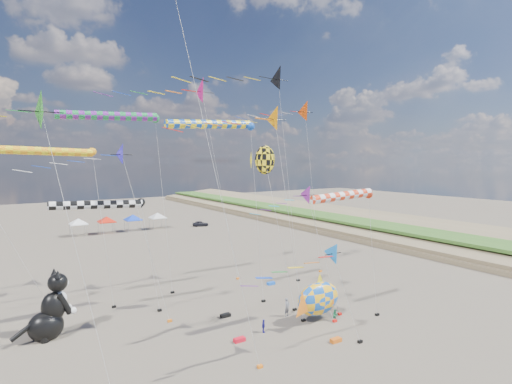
{
  "coord_description": "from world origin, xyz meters",
  "views": [
    {
      "loc": [
        -18.08,
        -18.84,
        13.87
      ],
      "look_at": [
        1.91,
        12.0,
        11.0
      ],
      "focal_mm": 28.0,
      "sensor_mm": 36.0,
      "label": 1
    }
  ],
  "objects": [
    {
      "name": "ground",
      "position": [
        0.0,
        0.0,
        0.0
      ],
      "size": [
        260.0,
        260.0,
        0.0
      ],
      "primitive_type": "plane",
      "color": "#51473B",
      "rests_on": "ground"
    },
    {
      "name": "delta_kite_0",
      "position": [
        11.4,
        17.84,
        19.31
      ],
      "size": [
        11.95,
        2.66,
        20.88
      ],
      "color": "#CB4008",
      "rests_on": "ground"
    },
    {
      "name": "delta_kite_2",
      "position": [
        -11.11,
        13.27,
        14.04
      ],
      "size": [
        10.63,
        1.84,
        15.35
      ],
      "color": "#291FDC",
      "rests_on": "ground"
    },
    {
      "name": "delta_kite_3",
      "position": [
        6.59,
        16.43,
        22.2
      ],
      "size": [
        14.26,
        2.93,
        23.91
      ],
      "color": "black",
      "rests_on": "ground"
    },
    {
      "name": "delta_kite_4",
      "position": [
        -0.34,
        7.08,
        16.95
      ],
      "size": [
        11.56,
        2.26,
        18.4
      ],
      "color": "orange",
      "rests_on": "ground"
    },
    {
      "name": "delta_kite_5",
      "position": [
        1.36,
        20.8,
        21.23
      ],
      "size": [
        13.85,
        3.15,
        23.01
      ],
      "color": "#CD0E6B",
      "rests_on": "ground"
    },
    {
      "name": "delta_kite_6",
      "position": [
        2.89,
        6.4,
        10.79
      ],
      "size": [
        8.82,
        1.71,
        12.02
      ],
      "color": "#8F2494",
      "rests_on": "ground"
    },
    {
      "name": "delta_kite_7",
      "position": [
        0.47,
        1.56,
        6.9
      ],
      "size": [
        9.86,
        1.71,
        8.17
      ],
      "color": "#1A7EDC",
      "rests_on": "ground"
    },
    {
      "name": "delta_kite_9",
      "position": [
        -16.03,
        4.82,
        16.4
      ],
      "size": [
        9.59,
        2.45,
        17.87
      ],
      "color": "#248B19",
      "rests_on": "ground"
    },
    {
      "name": "windsock_0",
      "position": [
        -8.75,
        20.26,
        18.0
      ],
      "size": [
        10.68,
        0.85,
        18.49
      ],
      "color": "#198B3F",
      "rests_on": "ground"
    },
    {
      "name": "windsock_1",
      "position": [
        -14.52,
        19.32,
        14.62
      ],
      "size": [
        9.75,
        0.73,
        15.06
      ],
      "color": "#FFA315",
      "rests_on": "ground"
    },
    {
      "name": "windsock_2",
      "position": [
        5.82,
        4.48,
        10.96
      ],
      "size": [
        7.85,
        0.75,
        11.4
      ],
      "color": "red",
      "rests_on": "ground"
    },
    {
      "name": "windsock_3",
      "position": [
        -10.85,
        16.1,
        10.17
      ],
      "size": [
        9.05,
        0.73,
        10.58
      ],
      "color": "black",
      "rests_on": "ground"
    },
    {
      "name": "windsock_4",
      "position": [
        -1.85,
        12.91,
        17.0
      ],
      "size": [
        9.98,
        0.8,
        17.47
      ],
      "color": "#1247B5",
      "rests_on": "ground"
    },
    {
      "name": "angelfish_kite",
      "position": [
        2.37,
        11.46,
        13.85
      ],
      "size": [
        3.74,
        3.02,
        15.28
      ],
      "color": "yellow",
      "rests_on": "ground"
    },
    {
      "name": "cat_inflatable",
      "position": [
        -15.14,
        15.42,
        2.68
      ],
      "size": [
        4.28,
        2.73,
        5.36
      ],
      "primitive_type": null,
      "rotation": [
        0.0,
        0.0,
        0.2
      ],
      "color": "black",
      "rests_on": "ground"
    },
    {
      "name": "fish_inflatable",
      "position": [
        4.75,
        6.5,
        1.97
      ],
      "size": [
        5.91,
        2.96,
        4.2
      ],
      "color": "blue",
      "rests_on": "ground"
    },
    {
      "name": "person_adult",
      "position": [
        3.13,
        8.79,
        0.82
      ],
      "size": [
        0.69,
        0.55,
        1.64
      ],
      "primitive_type": "imported",
      "rotation": [
        0.0,
        0.0,
        0.29
      ],
      "color": "slate",
      "rests_on": "ground"
    },
    {
      "name": "child_green",
      "position": [
        5.99,
        5.64,
        0.51
      ],
      "size": [
        0.59,
        0.52,
        1.02
      ],
      "primitive_type": "imported",
      "rotation": [
        0.0,
        0.0,
        -0.32
      ],
      "color": "#197747",
      "rests_on": "ground"
    },
    {
      "name": "child_blue",
      "position": [
        -0.55,
        7.1,
        0.54
      ],
      "size": [
        0.66,
        0.61,
        1.08
      ],
      "primitive_type": "imported",
      "rotation": [
        0.0,
        0.0,
        0.7
      ],
      "color": "navy",
      "rests_on": "ground"
    },
    {
      "name": "kite_bag_0",
      "position": [
        -3.01,
        6.74,
        0.15
      ],
      "size": [
        0.9,
        0.44,
        0.3
      ],
      "primitive_type": "cube",
      "color": "red",
      "rests_on": "ground"
    },
    {
      "name": "kite_bag_1",
      "position": [
        3.15,
        2.65,
        0.15
      ],
      "size": [
        0.9,
        0.44,
        0.3
      ],
      "primitive_type": "cube",
      "color": "#D95D12",
      "rests_on": "ground"
    },
    {
      "name": "kite_bag_2",
      "position": [
        7.17,
        17.02,
        0.15
      ],
      "size": [
        0.9,
        0.44,
        0.3
      ],
      "primitive_type": "cube",
      "color": "blue",
      "rests_on": "ground"
    },
    {
      "name": "kite_bag_3",
      "position": [
        -1.59,
        11.6,
        0.15
      ],
      "size": [
        0.9,
        0.44,
        0.3
      ],
      "primitive_type": "cube",
      "color": "black",
      "rests_on": "ground"
    },
    {
      "name": "tent_row",
      "position": [
        1.5,
        60.0,
        3.15
      ],
      "size": [
        19.2,
        4.2,
        3.8
      ],
      "color": "white",
      "rests_on": "ground"
    },
    {
      "name": "parked_car",
      "position": [
        17.63,
        58.0,
        0.57
      ],
      "size": [
        3.58,
        2.31,
        1.13
      ],
      "primitive_type": "imported",
      "rotation": [
        0.0,
        0.0,
        1.25
      ],
      "color": "#26262D",
      "rests_on": "ground"
    }
  ]
}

